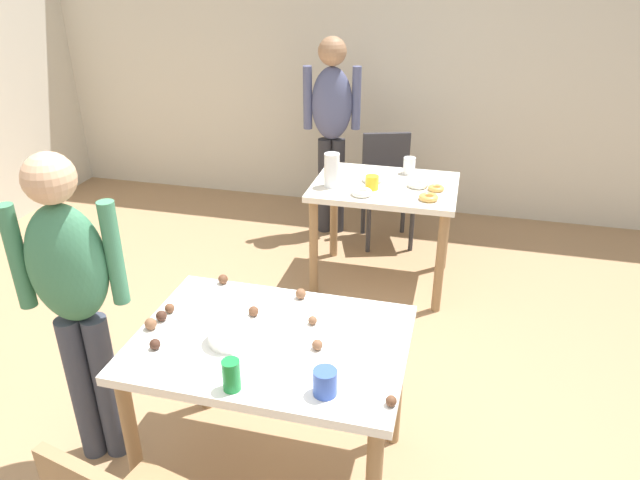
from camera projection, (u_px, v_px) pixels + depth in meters
ground_plane at (288, 453)px, 2.81m from camera, size 6.40×6.40×0.00m
wall_back at (394, 63)px, 5.01m from camera, size 6.40×0.10×2.60m
dining_table_near at (272, 359)px, 2.43m from camera, size 1.10×0.78×0.75m
dining_table_far at (384, 200)px, 4.01m from camera, size 0.96×0.73×0.75m
chair_far_table at (387, 182)px, 4.71m from camera, size 0.50×0.50×0.87m
person_girl_near at (74, 291)px, 2.43m from camera, size 0.45×0.29×1.50m
person_adult_far at (332, 120)px, 4.63m from camera, size 0.45×0.26×1.60m
mixing_bowl at (230, 333)px, 2.34m from camera, size 0.18×0.18×0.08m
soda_can at (231, 375)px, 2.08m from camera, size 0.07×0.07×0.12m
fork_near at (239, 296)px, 2.67m from camera, size 0.17×0.02×0.01m
cup_near_0 at (325, 382)px, 2.06m from camera, size 0.09×0.09×0.10m
cake_ball_0 at (329, 369)px, 2.18m from camera, size 0.04×0.04×0.04m
cake_ball_1 at (161, 316)px, 2.49m from camera, size 0.05×0.05×0.05m
cake_ball_2 at (254, 311)px, 2.52m from camera, size 0.04×0.04×0.04m
cake_ball_3 at (223, 279)px, 2.76m from camera, size 0.05×0.05×0.05m
cake_ball_4 at (151, 324)px, 2.43m from camera, size 0.05×0.05×0.05m
cake_ball_5 at (301, 294)px, 2.64m from camera, size 0.05×0.05×0.05m
cake_ball_6 at (391, 401)px, 2.02m from camera, size 0.04×0.04×0.04m
cake_ball_7 at (317, 345)px, 2.31m from camera, size 0.04×0.04×0.04m
cake_ball_8 at (170, 308)px, 2.54m from camera, size 0.04×0.04×0.04m
cake_ball_9 at (155, 344)px, 2.31m from camera, size 0.04×0.04×0.04m
cake_ball_10 at (313, 320)px, 2.46m from camera, size 0.04×0.04×0.04m
pitcher_far at (332, 170)px, 3.87m from camera, size 0.10×0.10×0.23m
cup_far_0 at (372, 183)px, 3.85m from camera, size 0.09×0.09×0.09m
cup_far_1 at (409, 165)px, 4.12m from camera, size 0.08×0.08×0.12m
donut_far_0 at (436, 188)px, 3.84m from camera, size 0.11×0.11×0.03m
donut_far_1 at (418, 184)px, 3.90m from camera, size 0.14×0.14×0.04m
donut_far_2 at (362, 192)px, 3.77m from camera, size 0.14×0.14×0.04m
donut_far_3 at (429, 197)px, 3.70m from camera, size 0.12×0.12×0.04m
donut_far_4 at (372, 179)px, 3.99m from camera, size 0.14×0.14×0.04m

